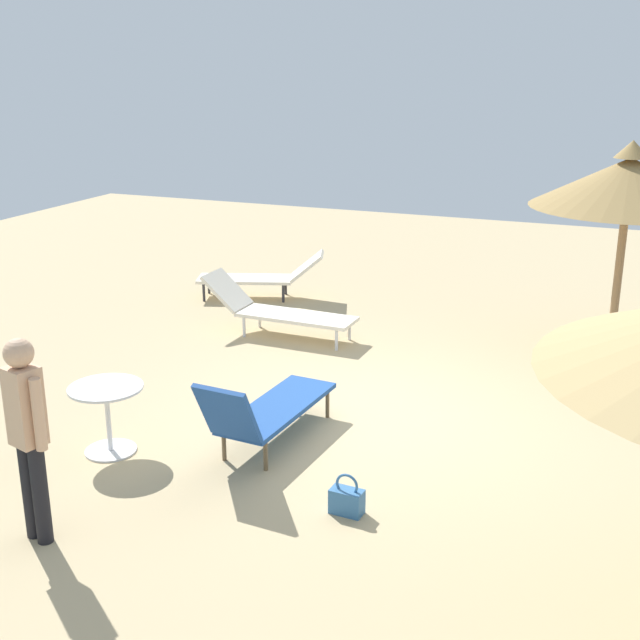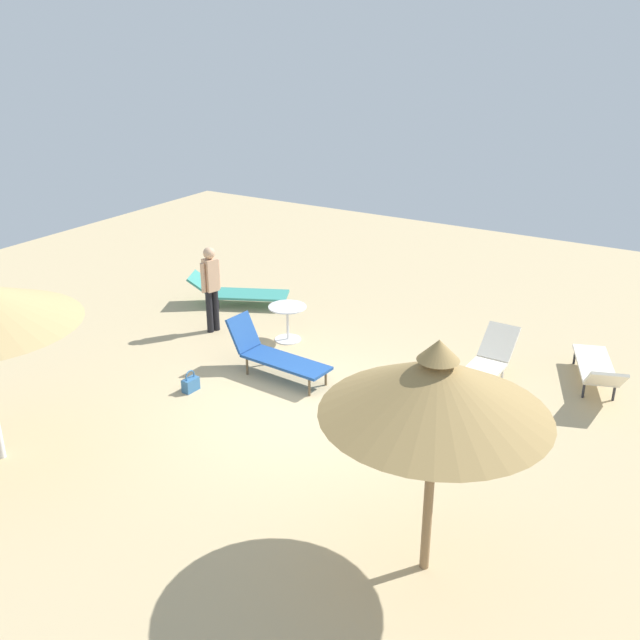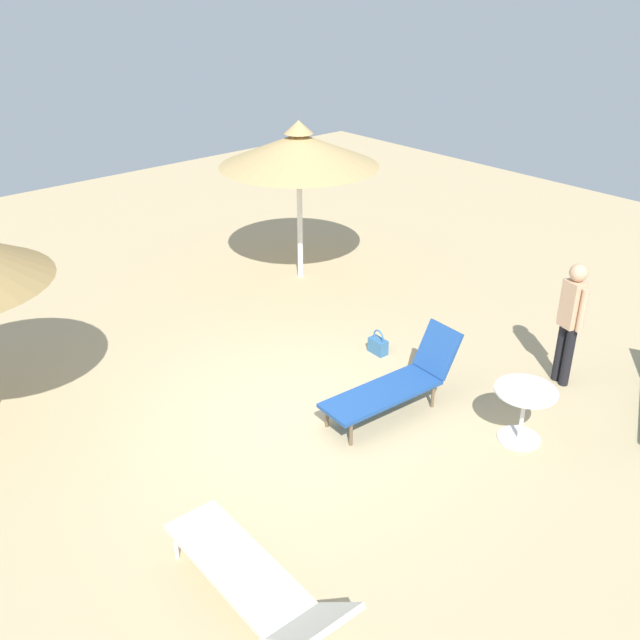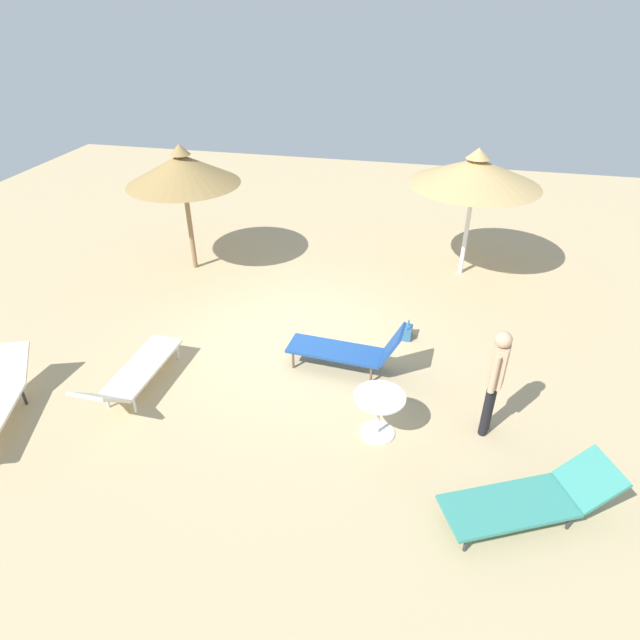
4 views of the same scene
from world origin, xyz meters
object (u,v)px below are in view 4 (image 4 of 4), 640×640
(handbag, at_px, (407,332))
(side_table_round, at_px, (379,408))
(lounge_chair_near_right, at_px, (132,375))
(person_standing_far_right, at_px, (495,377))
(parasol_umbrella_far_left, at_px, (182,169))
(parasol_umbrella_front, at_px, (476,172))
(lounge_chair_edge, at_px, (532,498))
(lounge_chair_near_left, at_px, (350,349))

(handbag, relative_size, side_table_round, 0.52)
(lounge_chair_near_right, xyz_separation_m, handbag, (4.13, 2.57, -0.26))
(lounge_chair_near_right, bearing_deg, person_standing_far_right, 3.79)
(parasol_umbrella_far_left, xyz_separation_m, side_table_round, (4.83, -4.50, -1.80))
(parasol_umbrella_far_left, bearing_deg, side_table_round, -42.92)
(side_table_round, bearing_deg, parasol_umbrella_far_left, 137.08)
(person_standing_far_right, bearing_deg, parasol_umbrella_front, 93.75)
(parasol_umbrella_front, relative_size, lounge_chair_near_right, 1.25)
(person_standing_far_right, distance_m, side_table_round, 1.66)
(parasol_umbrella_far_left, bearing_deg, lounge_chair_edge, -38.93)
(person_standing_far_right, bearing_deg, lounge_chair_edge, -71.76)
(lounge_chair_near_left, bearing_deg, parasol_umbrella_far_left, 143.65)
(lounge_chair_near_right, bearing_deg, parasol_umbrella_front, 47.17)
(side_table_round, bearing_deg, parasol_umbrella_front, 77.86)
(person_standing_far_right, relative_size, handbag, 4.59)
(lounge_chair_near_right, bearing_deg, side_table_round, -0.58)
(parasol_umbrella_far_left, height_order, lounge_chair_near_left, parasol_umbrella_far_left)
(parasol_umbrella_front, distance_m, lounge_chair_near_left, 4.90)
(handbag, bearing_deg, parasol_umbrella_front, 71.71)
(parasol_umbrella_far_left, height_order, lounge_chair_edge, parasol_umbrella_far_left)
(parasol_umbrella_far_left, height_order, parasol_umbrella_front, parasol_umbrella_far_left)
(lounge_chair_near_left, relative_size, person_standing_far_right, 1.13)
(parasol_umbrella_front, bearing_deg, side_table_round, -102.14)
(lounge_chair_near_left, bearing_deg, side_table_round, -65.28)
(parasol_umbrella_far_left, distance_m, parasol_umbrella_front, 6.12)
(parasol_umbrella_far_left, relative_size, person_standing_far_right, 1.62)
(person_standing_far_right, xyz_separation_m, side_table_round, (-1.53, -0.40, -0.51))
(lounge_chair_near_left, relative_size, side_table_round, 2.67)
(lounge_chair_near_right, relative_size, lounge_chair_near_left, 1.14)
(lounge_chair_near_left, xyz_separation_m, lounge_chair_edge, (2.65, -2.44, -0.11))
(lounge_chair_edge, relative_size, handbag, 5.83)
(lounge_chair_near_left, bearing_deg, person_standing_far_right, -25.08)
(parasol_umbrella_far_left, bearing_deg, person_standing_far_right, -32.78)
(parasol_umbrella_far_left, relative_size, handbag, 7.41)
(parasol_umbrella_far_left, xyz_separation_m, lounge_chair_near_right, (0.93, -4.46, -1.90))
(parasol_umbrella_far_left, height_order, side_table_round, parasol_umbrella_far_left)
(person_standing_far_right, bearing_deg, lounge_chair_near_left, 154.92)
(parasol_umbrella_front, xyz_separation_m, handbag, (-0.97, -2.93, -2.20))
(lounge_chair_edge, bearing_deg, person_standing_far_right, 108.24)
(parasol_umbrella_front, bearing_deg, parasol_umbrella_far_left, -170.19)
(handbag, bearing_deg, lounge_chair_edge, -63.96)
(parasol_umbrella_far_left, xyz_separation_m, lounge_chair_near_left, (4.18, -3.08, -1.87))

